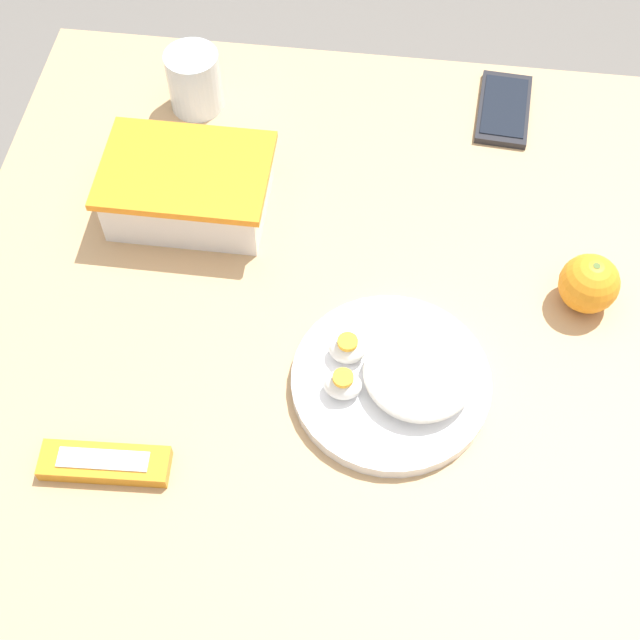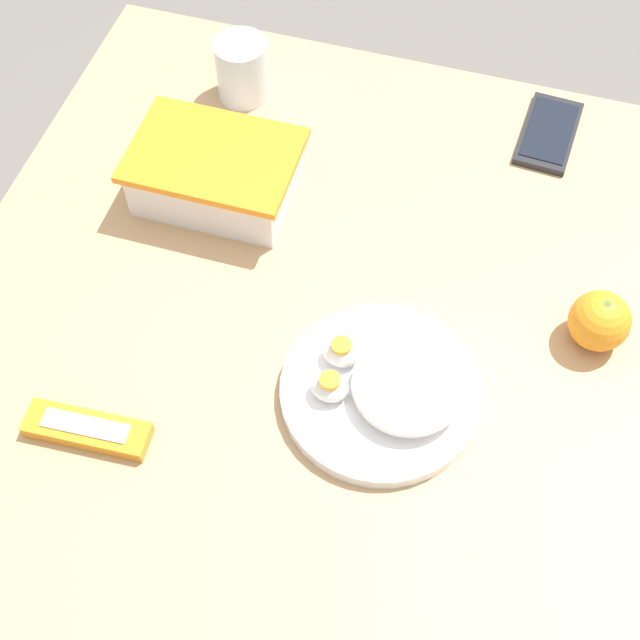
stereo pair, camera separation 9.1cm
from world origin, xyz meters
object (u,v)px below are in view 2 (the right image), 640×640
food_container (216,177)px  orange_fruit (600,321)px  candy_bar (87,429)px  cell_phone (549,133)px  drinking_glass (242,69)px  rice_plate (387,388)px

food_container → orange_fruit: (0.50, -0.08, 0.00)m
candy_bar → cell_phone: size_ratio=1.00×
cell_phone → drinking_glass: (-0.43, -0.04, 0.04)m
orange_fruit → rice_plate: (-0.21, -0.15, -0.02)m
rice_plate → candy_bar: size_ratio=1.60×
orange_fruit → drinking_glass: bearing=152.7°
food_container → candy_bar: 0.37m
food_container → drinking_glass: bearing=99.0°
rice_plate → cell_phone: size_ratio=1.60×
food_container → drinking_glass: size_ratio=2.38×
orange_fruit → candy_bar: (-0.52, -0.28, -0.03)m
food_container → drinking_glass: (-0.03, 0.19, 0.01)m
orange_fruit → rice_plate: orange_fruit is taller
food_container → cell_phone: (0.40, 0.23, -0.03)m
cell_phone → drinking_glass: bearing=-174.8°
food_container → orange_fruit: food_container is taller
rice_plate → cell_phone: rice_plate is taller
food_container → cell_phone: 0.46m
rice_plate → drinking_glass: bearing=127.0°
cell_phone → candy_bar: bearing=-125.2°
orange_fruit → cell_phone: size_ratio=0.50×
rice_plate → candy_bar: rice_plate is taller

